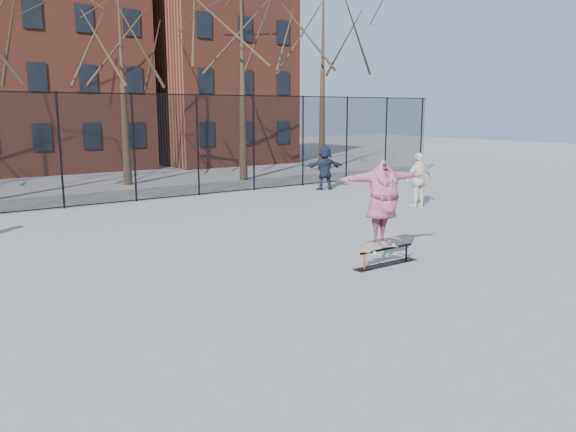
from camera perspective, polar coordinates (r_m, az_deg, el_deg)
ground at (r=10.11m, az=4.98°, el=-8.89°), size 100.00×100.00×0.00m
skate_rail at (r=12.66m, az=9.92°, el=-4.24°), size 1.75×0.27×0.39m
skateboard at (r=12.48m, az=9.48°, el=-3.07°), size 0.90×0.21×0.11m
skater at (r=12.29m, az=9.61°, el=1.28°), size 2.29×0.93×1.81m
bystander_white at (r=20.19m, az=13.15°, el=3.57°), size 1.18×0.63×1.92m
bystander_navy at (r=24.12m, az=3.76°, el=4.91°), size 1.83×1.02×1.88m
fence at (r=21.19m, az=-18.49°, el=6.60°), size 34.03×0.07×4.00m
tree_row at (r=25.40m, az=-22.71°, el=18.95°), size 33.66×7.46×10.67m
rowhouses at (r=34.04m, az=-24.37°, el=14.35°), size 29.00×7.00×13.00m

